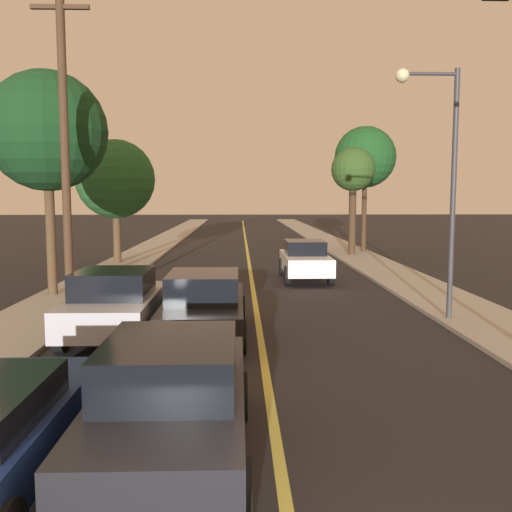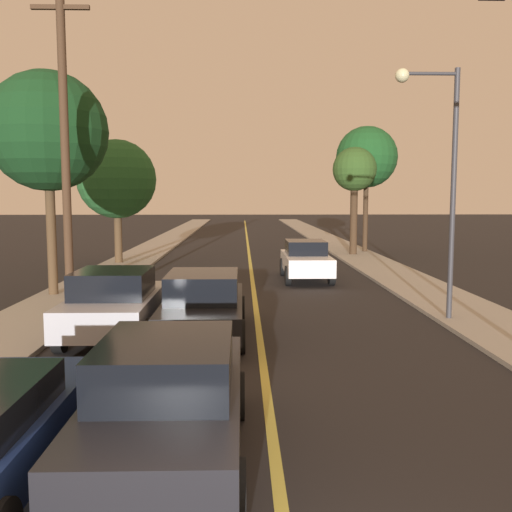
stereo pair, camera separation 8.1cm
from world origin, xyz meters
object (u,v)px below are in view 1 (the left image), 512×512
at_px(car_far_oncoming, 305,260).
at_px(tree_left_near, 115,179).
at_px(tree_left_far, 47,132).
at_px(car_outer_lane_second, 115,303).
at_px(tree_right_far, 365,157).
at_px(car_near_lane_front, 172,400).
at_px(utility_pole_left, 65,145).
at_px(tree_right_near, 353,171).
at_px(car_near_lane_second, 204,304).
at_px(streetlamp_right, 439,159).

bearing_deg(car_far_oncoming, tree_left_near, -31.83).
height_order(car_far_oncoming, tree_left_far, tree_left_far).
distance_m(car_outer_lane_second, tree_right_far, 22.87).
bearing_deg(car_near_lane_front, utility_pole_left, 113.12).
bearing_deg(tree_right_far, car_near_lane_front, -107.21).
distance_m(tree_left_near, tree_right_near, 12.86).
relative_size(car_near_lane_second, streetlamp_right, 0.72).
xyz_separation_m(utility_pole_left, tree_left_far, (-1.32, 2.57, 0.65)).
relative_size(car_outer_lane_second, tree_left_near, 0.72).
relative_size(utility_pole_left, tree_left_near, 1.50).
relative_size(car_near_lane_front, car_far_oncoming, 1.06).
relative_size(tree_left_near, tree_right_far, 0.82).
height_order(car_far_oncoming, tree_right_far, tree_right_far).
bearing_deg(car_far_oncoming, tree_right_far, -113.81).
bearing_deg(car_far_oncoming, tree_left_far, 22.92).
bearing_deg(car_outer_lane_second, tree_left_far, 120.66).
distance_m(utility_pole_left, tree_left_far, 2.96).
bearing_deg(tree_right_far, tree_left_far, -133.29).
bearing_deg(utility_pole_left, car_near_lane_second, -36.41).
xyz_separation_m(car_outer_lane_second, tree_left_far, (-3.26, 5.50, 4.59)).
xyz_separation_m(car_near_lane_front, car_outer_lane_second, (-2.10, 6.53, 0.00)).
height_order(car_near_lane_second, tree_left_far, tree_left_far).
bearing_deg(streetlamp_right, utility_pole_left, 171.77).
height_order(car_near_lane_second, car_outer_lane_second, car_outer_lane_second).
xyz_separation_m(car_outer_lane_second, tree_left_near, (-3.04, 14.59, 3.32)).
bearing_deg(car_near_lane_second, tree_right_far, 67.68).
bearing_deg(car_near_lane_front, tree_right_far, 72.79).
xyz_separation_m(car_near_lane_front, car_near_lane_second, (-0.00, 6.48, -0.03)).
relative_size(utility_pole_left, tree_left_far, 1.24).
relative_size(car_near_lane_front, car_outer_lane_second, 1.06).
xyz_separation_m(tree_left_far, tree_right_far, (13.54, 14.37, 0.16)).
distance_m(tree_left_near, tree_right_far, 14.39).
distance_m(tree_left_far, tree_right_near, 17.92).
bearing_deg(tree_left_near, tree_left_far, -91.40).
bearing_deg(tree_right_near, utility_pole_left, -126.14).
bearing_deg(tree_right_near, car_near_lane_front, -106.12).
relative_size(car_outer_lane_second, car_far_oncoming, 0.99).
relative_size(car_far_oncoming, tree_right_near, 0.73).
bearing_deg(utility_pole_left, streetlamp_right, -8.23).
height_order(car_near_lane_front, tree_right_far, tree_right_far).
relative_size(car_outer_lane_second, tree_left_far, 0.60).
relative_size(car_near_lane_front, car_near_lane_second, 0.98).
bearing_deg(car_outer_lane_second, tree_right_near, 63.11).
bearing_deg(car_near_lane_second, car_far_oncoming, 69.42).
distance_m(tree_right_near, tree_right_far, 2.06).
height_order(utility_pole_left, tree_left_near, utility_pole_left).
relative_size(tree_left_near, tree_right_near, 1.00).
distance_m(car_near_lane_second, tree_left_far, 8.99).
distance_m(car_far_oncoming, tree_right_near, 10.52).
xyz_separation_m(car_near_lane_second, tree_left_far, (-5.36, 5.54, 4.62)).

